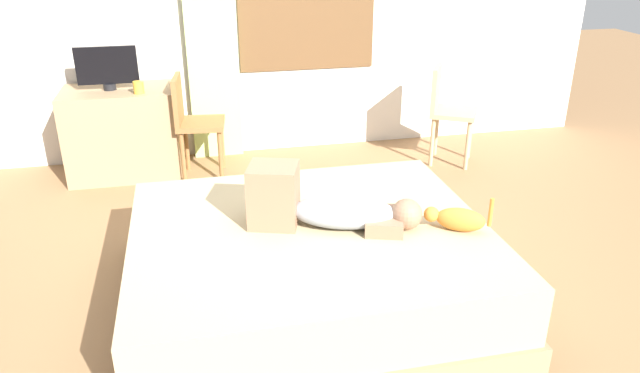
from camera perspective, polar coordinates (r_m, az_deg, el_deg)
name	(u,v)px	position (r m, az deg, el deg)	size (l,w,h in m)	color
ground_plane	(322,288)	(3.58, 0.19, -9.73)	(16.00, 16.00, 0.00)	olive
bed	(310,265)	(3.36, -0.93, -7.49)	(1.98, 1.71, 0.46)	#997A56
person_lying	(326,206)	(3.23, 0.53, -1.91)	(0.93, 0.50, 0.34)	#8C939E
cat	(457,219)	(3.28, 12.97, -3.03)	(0.32, 0.23, 0.21)	#C67A2D
desk	(123,132)	(5.29, -18.35, 4.93)	(0.90, 0.56, 0.74)	#997A56
tv_monitor	(107,67)	(5.16, -19.71, 10.67)	(0.48, 0.10, 0.35)	black
cup	(139,87)	(5.00, -16.97, 9.05)	(0.08, 0.08, 0.10)	gold
chair_by_desk	(192,118)	(5.05, -12.17, 6.38)	(0.42, 0.42, 0.86)	brown
chair_spare	(446,107)	(5.38, 11.97, 7.48)	(0.52, 0.52, 0.86)	tan
curtain_left	(210,22)	(5.35, -10.48, 15.23)	(0.44, 0.06, 2.42)	#ADCC75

